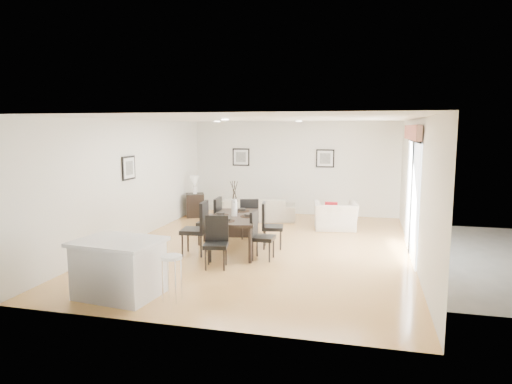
% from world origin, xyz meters
% --- Properties ---
extents(ground, '(8.00, 8.00, 0.00)m').
position_xyz_m(ground, '(0.00, 0.00, 0.00)').
color(ground, tan).
rests_on(ground, ground).
extents(wall_back, '(6.00, 0.04, 2.70)m').
position_xyz_m(wall_back, '(0.00, 4.00, 1.35)').
color(wall_back, white).
rests_on(wall_back, ground).
extents(wall_front, '(6.00, 0.04, 2.70)m').
position_xyz_m(wall_front, '(0.00, -4.00, 1.35)').
color(wall_front, white).
rests_on(wall_front, ground).
extents(wall_left, '(0.04, 8.00, 2.70)m').
position_xyz_m(wall_left, '(-3.00, 0.00, 1.35)').
color(wall_left, white).
rests_on(wall_left, ground).
extents(wall_right, '(0.04, 8.00, 2.70)m').
position_xyz_m(wall_right, '(3.00, 0.00, 1.35)').
color(wall_right, white).
rests_on(wall_right, ground).
extents(ceiling, '(6.00, 8.00, 0.02)m').
position_xyz_m(ceiling, '(0.00, 0.00, 2.70)').
color(ceiling, white).
rests_on(ceiling, wall_back).
extents(sofa, '(2.28, 1.22, 0.63)m').
position_xyz_m(sofa, '(-0.86, 2.82, 0.32)').
color(sofa, '#A39984').
rests_on(sofa, ground).
extents(armchair, '(1.18, 1.07, 0.68)m').
position_xyz_m(armchair, '(1.35, 2.17, 0.34)').
color(armchair, beige).
rests_on(armchair, ground).
extents(dining_table, '(1.19, 1.90, 0.74)m').
position_xyz_m(dining_table, '(-0.51, -0.39, 0.66)').
color(dining_table, black).
rests_on(dining_table, ground).
extents(dining_chair_wnear, '(0.53, 0.53, 1.08)m').
position_xyz_m(dining_chair_wnear, '(-1.13, -0.82, 0.60)').
color(dining_chair_wnear, black).
rests_on(dining_chair_wnear, ground).
extents(dining_chair_wfar, '(0.48, 0.48, 1.02)m').
position_xyz_m(dining_chair_wfar, '(-1.13, 0.06, 0.57)').
color(dining_chair_wfar, black).
rests_on(dining_chair_wfar, ground).
extents(dining_chair_enear, '(0.43, 0.43, 0.94)m').
position_xyz_m(dining_chair_enear, '(0.11, -0.83, 0.52)').
color(dining_chair_enear, black).
rests_on(dining_chair_enear, ground).
extents(dining_chair_efar, '(0.50, 0.50, 0.97)m').
position_xyz_m(dining_chair_efar, '(0.11, 0.04, 0.54)').
color(dining_chair_efar, black).
rests_on(dining_chair_efar, ground).
extents(dining_chair_head, '(0.49, 0.49, 0.94)m').
position_xyz_m(dining_chair_head, '(-0.53, -1.49, 0.52)').
color(dining_chair_head, black).
rests_on(dining_chair_head, ground).
extents(dining_chair_foot, '(0.52, 0.52, 0.93)m').
position_xyz_m(dining_chair_foot, '(-0.49, 0.71, 0.52)').
color(dining_chair_foot, black).
rests_on(dining_chair_foot, ground).
extents(vase, '(0.94, 1.43, 0.73)m').
position_xyz_m(vase, '(-0.51, -0.39, 1.03)').
color(vase, white).
rests_on(vase, dining_table).
extents(coffee_table, '(1.21, 0.88, 0.44)m').
position_xyz_m(coffee_table, '(-1.03, 1.02, 0.22)').
color(coffee_table, black).
rests_on(coffee_table, ground).
extents(side_table, '(0.65, 0.65, 0.66)m').
position_xyz_m(side_table, '(-2.66, 2.87, 0.33)').
color(side_table, black).
rests_on(side_table, ground).
extents(table_lamp, '(0.27, 0.27, 0.51)m').
position_xyz_m(table_lamp, '(-2.66, 2.87, 0.99)').
color(table_lamp, white).
rests_on(table_lamp, side_table).
extents(cushion, '(0.31, 0.10, 0.31)m').
position_xyz_m(cushion, '(1.25, 2.07, 0.55)').
color(cushion, maroon).
rests_on(cushion, armchair).
extents(kitchen_island, '(1.34, 1.09, 0.87)m').
position_xyz_m(kitchen_island, '(-1.48, -3.23, 0.44)').
color(kitchen_island, silver).
rests_on(kitchen_island, ground).
extents(bar_stool, '(0.31, 0.31, 0.68)m').
position_xyz_m(bar_stool, '(-0.62, -3.23, 0.59)').
color(bar_stool, silver).
rests_on(bar_stool, ground).
extents(framed_print_back_left, '(0.52, 0.04, 0.52)m').
position_xyz_m(framed_print_back_left, '(-1.60, 3.97, 1.65)').
color(framed_print_back_left, black).
rests_on(framed_print_back_left, wall_back).
extents(framed_print_back_right, '(0.52, 0.04, 0.52)m').
position_xyz_m(framed_print_back_right, '(0.90, 3.97, 1.65)').
color(framed_print_back_right, black).
rests_on(framed_print_back_right, wall_back).
extents(framed_print_left_wall, '(0.04, 0.52, 0.52)m').
position_xyz_m(framed_print_left_wall, '(-2.97, -0.20, 1.65)').
color(framed_print_left_wall, black).
rests_on(framed_print_left_wall, wall_left).
extents(sliding_door, '(0.12, 2.70, 2.57)m').
position_xyz_m(sliding_door, '(2.96, 0.30, 1.66)').
color(sliding_door, white).
rests_on(sliding_door, wall_right).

